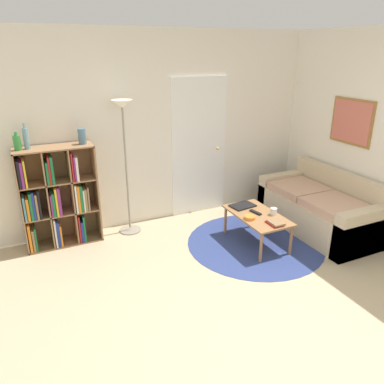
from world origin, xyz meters
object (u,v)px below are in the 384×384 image
laptop (243,206)px  bookshelf (57,198)px  cup (274,211)px  bottle_left (17,143)px  bowl (250,217)px  floor_lamp (124,131)px  bottle_middle (26,138)px  couch (322,209)px  coffee_table (257,218)px  vase_on_shelf (82,136)px

laptop → bookshelf: bearing=161.1°
bookshelf → cup: bookshelf is taller
bottle_left → bowl: bearing=-25.0°
bookshelf → bottle_left: (-0.33, 0.00, 0.74)m
floor_lamp → bottle_middle: 1.12m
floor_lamp → bottle_left: (-1.22, 0.04, -0.03)m
bowl → bottle_middle: bottle_middle is taller
couch → cup: 0.89m
cup → bottle_middle: 3.06m
bookshelf → floor_lamp: size_ratio=0.71×
couch → bottle_left: 3.94m
floor_lamp → bowl: size_ratio=12.91×
coffee_table → laptop: 0.30m
bowl → bottle_left: size_ratio=0.65×
bottle_left → bottle_middle: size_ratio=0.71×
bottle_left → vase_on_shelf: size_ratio=1.12×
bookshelf → bottle_middle: bottle_middle is taller
bottle_left → bottle_middle: bottle_middle is taller
bookshelf → couch: bearing=-18.1°
floor_lamp → laptop: 1.80m
cup → vase_on_shelf: bearing=150.8°
couch → bottle_middle: bearing=162.7°
bookshelf → floor_lamp: 1.17m
bookshelf → vase_on_shelf: (0.38, -0.00, 0.74)m
couch → bowl: bearing=-177.7°
laptop → floor_lamp: bearing=151.6°
cup → bottle_middle: bearing=156.4°
coffee_table → bottle_middle: (-2.49, 1.08, 1.03)m
bottle_middle → bottle_left: bearing=-170.5°
floor_lamp → vase_on_shelf: size_ratio=9.33×
laptop → bottle_middle: (-2.46, 0.78, 0.97)m
laptop → bowl: bearing=-109.2°
bowl → cup: size_ratio=1.57×
bowl → cup: 0.34m
floor_lamp → bottle_middle: floor_lamp is taller
bowl → vase_on_shelf: size_ratio=0.72×
floor_lamp → coffee_table: 1.99m
coffee_table → laptop: size_ratio=2.68×
bottle_left → bottle_middle: bearing=9.5°
couch → cup: size_ratio=19.09×
laptop → bottle_middle: 2.76m
vase_on_shelf → couch: bearing=-20.3°
laptop → cup: 0.44m
bottle_left → cup: bearing=-22.6°
bottle_left → couch: bearing=-16.6°
floor_lamp → bottle_left: bearing=178.1°
coffee_table → bottle_middle: 2.90m
bookshelf → couch: size_ratio=0.76×
bowl → vase_on_shelf: bearing=146.6°
couch → vase_on_shelf: size_ratio=8.80×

